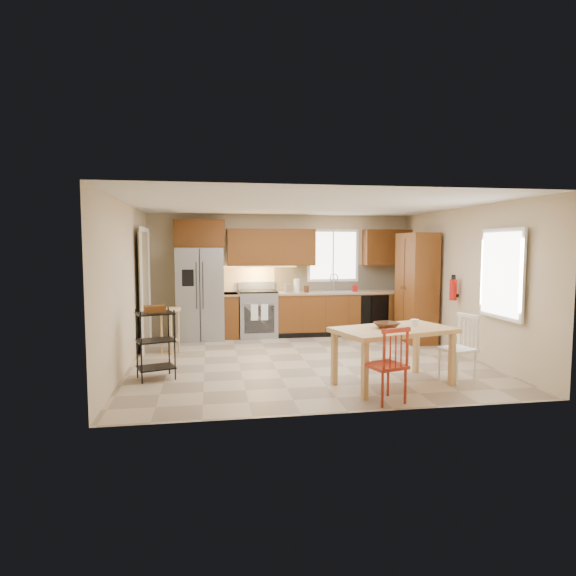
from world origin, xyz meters
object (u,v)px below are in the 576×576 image
(dining_table, at_px, (393,357))
(table_bowl, at_px, (387,329))
(pantry, at_px, (416,288))
(chair_red, at_px, (386,364))
(chair_white, at_px, (457,348))
(table_jar, at_px, (415,324))
(soap_bottle, at_px, (355,287))
(utility_cart, at_px, (156,344))
(refrigerator, at_px, (200,294))
(range_stove, at_px, (258,314))
(fire_extinguisher, at_px, (453,290))
(bar_stool, at_px, (170,331))

(dining_table, xyz_separation_m, table_bowl, (-0.10, 0.00, 0.39))
(pantry, distance_m, dining_table, 3.21)
(dining_table, xyz_separation_m, chair_red, (-0.35, -0.65, 0.08))
(dining_table, bearing_deg, chair_white, -13.17)
(table_jar, bearing_deg, table_bowl, -167.47)
(chair_red, bearing_deg, pantry, 44.62)
(table_jar, bearing_deg, dining_table, -164.05)
(soap_bottle, distance_m, utility_cart, 4.72)
(soap_bottle, bearing_deg, chair_red, -102.40)
(refrigerator, relative_size, table_jar, 13.88)
(refrigerator, height_order, utility_cart, refrigerator)
(range_stove, xyz_separation_m, pantry, (2.98, -0.99, 0.59))
(pantry, bearing_deg, fire_extinguisher, -79.22)
(utility_cart, bearing_deg, chair_white, -28.33)
(dining_table, height_order, bar_stool, bar_stool)
(dining_table, bearing_deg, soap_bottle, 64.56)
(pantry, height_order, chair_red, pantry)
(table_bowl, bearing_deg, refrigerator, 124.22)
(refrigerator, height_order, table_jar, refrigerator)
(refrigerator, bearing_deg, soap_bottle, -0.45)
(fire_extinguisher, bearing_deg, range_stove, 147.38)
(chair_white, xyz_separation_m, bar_stool, (-4.04, 2.42, -0.06))
(soap_bottle, bearing_deg, utility_cart, -142.96)
(fire_extinguisher, xyz_separation_m, table_bowl, (-1.84, -1.69, -0.34))
(pantry, bearing_deg, chair_red, -119.20)
(refrigerator, distance_m, bar_stool, 1.40)
(chair_white, bearing_deg, dining_table, 76.83)
(table_jar, xyz_separation_m, utility_cart, (-3.49, 0.71, -0.30))
(refrigerator, xyz_separation_m, table_bowl, (2.49, -3.66, -0.15))
(range_stove, distance_m, soap_bottle, 2.10)
(fire_extinguisher, height_order, chair_white, fire_extinguisher)
(pantry, bearing_deg, utility_cart, -157.69)
(table_jar, distance_m, bar_stool, 4.19)
(soap_bottle, xyz_separation_m, chair_red, (-0.94, -4.29, -0.54))
(fire_extinguisher, height_order, utility_cart, fire_extinguisher)
(table_jar, bearing_deg, chair_white, -4.38)
(soap_bottle, relative_size, bar_stool, 0.24)
(soap_bottle, height_order, dining_table, soap_bottle)
(range_stove, distance_m, table_jar, 4.05)
(chair_red, distance_m, bar_stool, 4.15)
(refrigerator, distance_m, chair_white, 5.08)
(pantry, relative_size, fire_extinguisher, 5.83)
(pantry, height_order, fire_extinguisher, pantry)
(pantry, distance_m, utility_cart, 5.11)
(soap_bottle, bearing_deg, refrigerator, 179.55)
(dining_table, distance_m, chair_white, 0.95)
(refrigerator, xyz_separation_m, bar_stool, (-0.50, -1.20, -0.52))
(pantry, bearing_deg, bar_stool, -176.65)
(dining_table, height_order, table_bowl, table_bowl)
(pantry, xyz_separation_m, table_jar, (-1.20, -2.64, -0.26))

